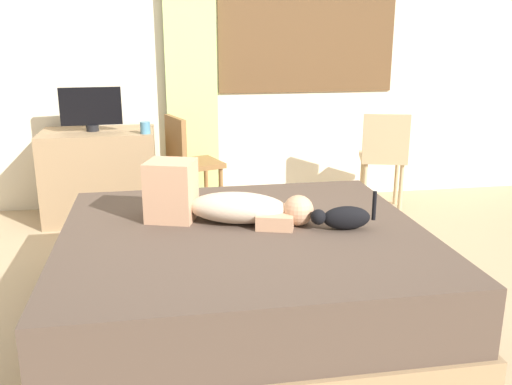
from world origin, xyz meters
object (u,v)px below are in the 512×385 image
(cup, at_px, (145,128))
(chair_spare, at_px, (384,154))
(chair_by_desk, at_px, (188,159))
(bed, at_px, (244,271))
(person_lying, at_px, (220,202))
(cat, at_px, (343,218))
(tv_monitor, at_px, (91,109))
(desk, at_px, (101,175))

(cup, bearing_deg, chair_spare, -0.70)
(chair_by_desk, bearing_deg, chair_spare, -3.01)
(chair_by_desk, bearing_deg, cup, -169.14)
(bed, distance_m, person_lying, 0.41)
(person_lying, height_order, cat, person_lying)
(cat, relative_size, chair_by_desk, 0.42)
(bed, distance_m, tv_monitor, 2.16)
(chair_by_desk, relative_size, chair_spare, 1.00)
(desk, relative_size, tv_monitor, 1.87)
(cat, bearing_deg, cup, 121.99)
(person_lying, distance_m, cup, 1.53)
(cat, distance_m, tv_monitor, 2.44)
(cup, bearing_deg, tv_monitor, 155.90)
(bed, distance_m, cup, 1.80)
(desk, bearing_deg, person_lying, -63.65)
(desk, height_order, tv_monitor, tv_monitor)
(bed, distance_m, chair_spare, 2.18)
(bed, xyz_separation_m, cat, (0.53, -0.08, 0.31))
(cat, distance_m, cup, 2.02)
(desk, bearing_deg, cat, -52.49)
(cat, bearing_deg, desk, 127.51)
(chair_spare, bearing_deg, bed, -132.21)
(tv_monitor, bearing_deg, cup, -24.10)
(chair_spare, bearing_deg, tv_monitor, 174.94)
(bed, bearing_deg, tv_monitor, 117.83)
(chair_by_desk, height_order, chair_spare, same)
(desk, relative_size, chair_by_desk, 1.05)
(cat, relative_size, chair_spare, 0.42)
(cup, distance_m, chair_spare, 2.01)
(person_lying, relative_size, tv_monitor, 1.93)
(tv_monitor, xyz_separation_m, chair_spare, (2.41, -0.21, -0.41))
(desk, relative_size, chair_spare, 1.05)
(chair_spare, bearing_deg, person_lying, -137.44)
(desk, bearing_deg, chair_by_desk, -9.97)
(person_lying, relative_size, cat, 2.60)
(cat, height_order, chair_by_desk, chair_by_desk)
(cup, bearing_deg, cat, -58.01)
(tv_monitor, height_order, cup, tv_monitor)
(cup, relative_size, chair_by_desk, 0.11)
(chair_spare, bearing_deg, desk, 174.87)
(bed, xyz_separation_m, chair_by_desk, (-0.21, 1.69, 0.27))
(person_lying, xyz_separation_m, cat, (0.64, -0.25, -0.05))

